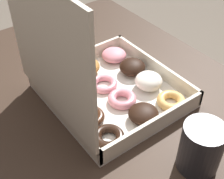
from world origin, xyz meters
The scene contains 3 objects.
dining_table centered at (0.00, 0.00, 0.60)m, with size 0.98×0.72×0.72m.
donut_box centered at (0.02, -0.01, 0.78)m, with size 0.31×0.30×0.33m.
coffee_mug centered at (-0.25, -0.04, 0.77)m, with size 0.08×0.08×0.10m.
Camera 1 is at (-0.45, 0.31, 1.23)m, focal length 50.00 mm.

